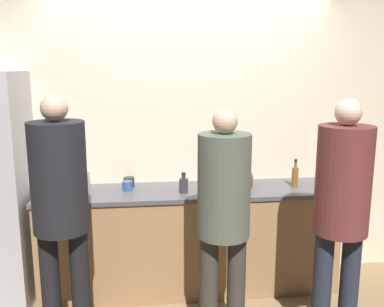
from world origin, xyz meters
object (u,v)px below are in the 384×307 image
Objects in this scene: person_right at (342,202)px; cup_blue at (127,186)px; person_center at (224,208)px; bottle_amber at (295,176)px; person_left at (60,199)px; fruit_bowl at (233,179)px; cup_black at (129,182)px; utensil_crock at (83,179)px; bottle_dark at (184,185)px.

person_right reaches higher than cup_blue.
person_center reaches higher than bottle_amber.
fruit_bowl is at bearing 30.15° from person_left.
cup_black is at bearing 62.62° from person_left.
person_center is 1.09m from bottle_amber.
person_right is 1.12m from fruit_bowl.
cup_black is at bearing 125.57° from person_center.
cup_black is at bearing -5.62° from utensil_crock.
bottle_amber is 0.98m from bottle_dark.
cup_blue is at bearing -21.23° from utensil_crock.
bottle_dark reaches higher than cup_blue.
fruit_bowl is at bearing 167.66° from bottle_amber.
person_center is 19.45× the size of cup_blue.
bottle_amber is (0.53, -0.11, 0.05)m from fruit_bowl.
cup_black is (-0.66, 0.93, -0.05)m from person_center.
bottle_amber is 2.83× the size of cup_blue.
person_left reaches higher than person_right.
cup_blue is at bearing 178.05° from bottle_amber.
bottle_amber is (0.77, 0.76, 0.00)m from person_center.
person_left is 1.06m from bottle_dark.
bottle_amber is 1.42× the size of bottle_dark.
person_left is at bearing -117.38° from cup_black.
person_left reaches higher than bottle_dark.
person_left reaches higher than utensil_crock.
cup_blue is (-0.47, 0.12, -0.03)m from bottle_dark.
cup_blue is (0.42, 0.71, -0.12)m from person_left.
bottle_amber is at bearing 4.33° from bottle_dark.
person_center is at bearing -73.37° from bottle_dark.
person_left is 10.32× the size of bottle_dark.
utensil_crock is at bearing 176.28° from fruit_bowl.
bottle_dark is (-0.98, -0.07, -0.03)m from bottle_amber.
utensil_crock is (-1.84, 1.07, -0.06)m from person_right.
person_center is at bearing -105.66° from fruit_bowl.
cup_black is at bearing 144.49° from person_right.
bottle_amber is at bearing -1.95° from cup_blue.
cup_black is (-1.43, 0.16, -0.05)m from bottle_amber.
bottle_dark reaches higher than fruit_bowl.
person_center is 17.61× the size of cup_black.
cup_blue is at bearing 147.71° from person_right.
person_left is 4.91× the size of fruit_bowl.
fruit_bowl is at bearing 4.10° from cup_blue.
cup_black is (0.40, -0.04, -0.03)m from utensil_crock.
cup_black is (0.01, 0.11, 0.00)m from cup_blue.
cup_black is at bearing 85.19° from cup_blue.
person_center is (1.09, -0.11, -0.07)m from person_left.
cup_blue is (-1.45, 0.92, -0.10)m from person_right.
cup_black is at bearing 177.11° from fruit_bowl.
cup_blue is at bearing 129.52° from person_center.
person_left is at bearing -149.85° from fruit_bowl.
person_right is 18.26× the size of cup_black.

